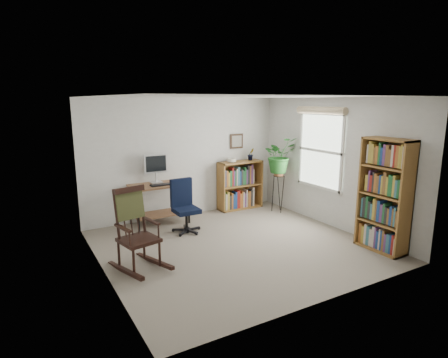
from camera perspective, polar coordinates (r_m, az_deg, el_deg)
floor at (r=6.26m, az=1.85°, el=-10.11°), size 4.20×4.00×0.00m
ceiling at (r=5.80m, az=2.02°, el=12.43°), size 4.20×4.00×0.00m
wall_back at (r=7.66m, az=-5.98°, el=3.25°), size 4.20×0.00×2.40m
wall_front at (r=4.39m, az=15.85°, el=-3.71°), size 4.20×0.00×2.40m
wall_left at (r=5.15m, az=-18.36°, el=-1.58°), size 0.00×4.00×2.40m
wall_right at (r=7.23m, az=16.24°, el=2.31°), size 0.00×4.00×2.40m
window at (r=7.38m, az=14.45°, el=4.17°), size 0.12×1.20×1.50m
desk at (r=7.31m, az=-9.79°, el=-3.78°), size 1.09×0.60×0.78m
monitor at (r=7.29m, az=-10.36°, el=1.57°), size 0.46×0.16×0.56m
keyboard at (r=7.10m, az=-9.57°, el=-0.87°), size 0.40×0.15×0.02m
office_chair at (r=6.74m, az=-5.77°, el=-4.14°), size 0.56×0.56×0.98m
rocking_chair at (r=5.39m, az=-12.93°, el=-7.43°), size 0.81×1.12×1.18m
low_bookshelf at (r=8.20m, az=2.46°, el=-0.92°), size 1.00×0.33×1.05m
tall_bookshelf at (r=6.34m, az=23.27°, el=-2.33°), size 0.33×0.78×1.79m
plant_stand at (r=8.06m, az=8.25°, el=-1.76°), size 0.31×0.31×0.92m
spider_plant at (r=7.87m, az=8.50°, el=6.20°), size 1.69×1.88×1.47m
potted_plant_small at (r=8.25m, az=4.11°, el=3.24°), size 0.13×0.24×0.11m
framed_picture at (r=8.17m, az=1.95°, el=5.78°), size 0.32×0.04×0.32m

